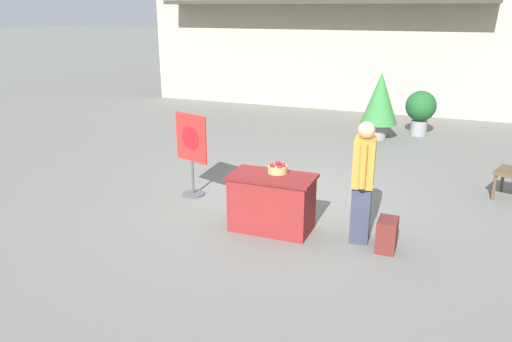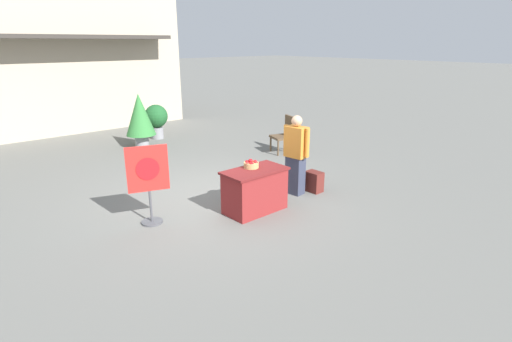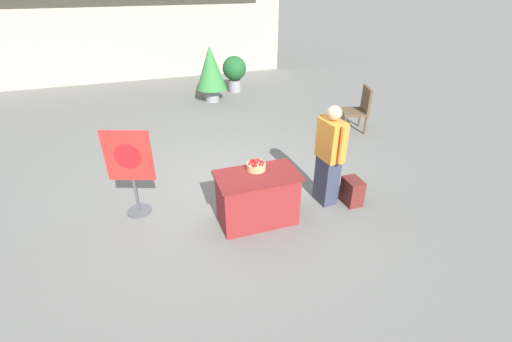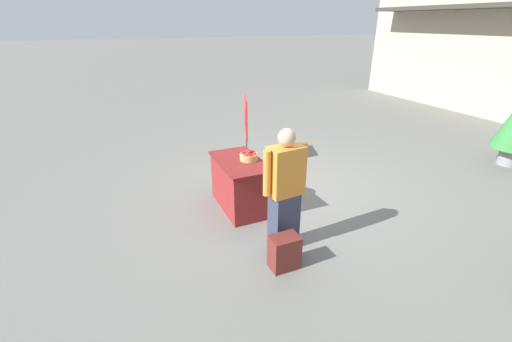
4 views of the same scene
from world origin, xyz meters
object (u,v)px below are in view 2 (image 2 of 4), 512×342
object	(u,v)px
apple_basket	(251,164)
person_visitor	(296,155)
display_table	(255,190)
backpack	(314,182)
potted_plant_near_left	(140,116)
potted_plant_far_left	(156,118)
patio_chair	(286,133)
poster_board	(149,180)

from	to	relation	value
apple_basket	person_visitor	world-z (taller)	person_visitor
display_table	backpack	xyz separation A→B (m)	(1.56, -0.06, -0.18)
backpack	potted_plant_near_left	xyz separation A→B (m)	(-0.99, 5.71, 0.70)
apple_basket	potted_plant_far_left	bearing A→B (deg)	77.21
potted_plant_near_left	apple_basket	bearing A→B (deg)	-95.64
backpack	patio_chair	xyz separation A→B (m)	(1.74, 2.53, 0.34)
apple_basket	potted_plant_far_left	size ratio (longest dim) A/B	0.25
potted_plant_far_left	apple_basket	bearing A→B (deg)	-102.79
poster_board	potted_plant_far_left	bearing A→B (deg)	170.39
poster_board	display_table	bearing A→B (deg)	84.30
person_visitor	potted_plant_near_left	xyz separation A→B (m)	(-0.61, 5.52, 0.10)
poster_board	potted_plant_far_left	distance (m)	6.37
person_visitor	poster_board	distance (m)	2.91
display_table	poster_board	distance (m)	1.86
potted_plant_far_left	backpack	bearing A→B (deg)	-88.92
potted_plant_near_left	potted_plant_far_left	xyz separation A→B (m)	(0.86, 0.69, -0.26)
apple_basket	backpack	xyz separation A→B (m)	(1.53, -0.19, -0.64)
apple_basket	person_visitor	xyz separation A→B (m)	(1.16, -0.01, -0.04)
display_table	patio_chair	xyz separation A→B (m)	(3.30, 2.48, 0.15)
backpack	potted_plant_far_left	xyz separation A→B (m)	(-0.12, 6.40, 0.44)
display_table	poster_board	bearing A→B (deg)	154.89
apple_basket	patio_chair	size ratio (longest dim) A/B	0.27
display_table	poster_board	xyz separation A→B (m)	(-1.65, 0.77, 0.37)
poster_board	potted_plant_near_left	size ratio (longest dim) A/B	0.87
person_visitor	potted_plant_near_left	distance (m)	5.56
person_visitor	poster_board	xyz separation A→B (m)	(-2.84, 0.65, -0.04)
display_table	apple_basket	size ratio (longest dim) A/B	4.28
display_table	person_visitor	bearing A→B (deg)	6.12
person_visitor	patio_chair	distance (m)	3.17
person_visitor	patio_chair	bearing A→B (deg)	-138.10
person_visitor	potted_plant_near_left	bearing A→B (deg)	-89.80
apple_basket	poster_board	xyz separation A→B (m)	(-1.68, 0.64, -0.08)
potted_plant_near_left	potted_plant_far_left	size ratio (longest dim) A/B	1.44
backpack	poster_board	world-z (taller)	poster_board
display_table	potted_plant_far_left	size ratio (longest dim) A/B	1.08
person_visitor	potted_plant_far_left	world-z (taller)	person_visitor
display_table	patio_chair	size ratio (longest dim) A/B	1.15
person_visitor	backpack	size ratio (longest dim) A/B	3.79
patio_chair	backpack	bearing A→B (deg)	73.70
display_table	apple_basket	world-z (taller)	apple_basket
display_table	apple_basket	xyz separation A→B (m)	(0.03, 0.13, 0.45)
display_table	poster_board	size ratio (longest dim) A/B	0.85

